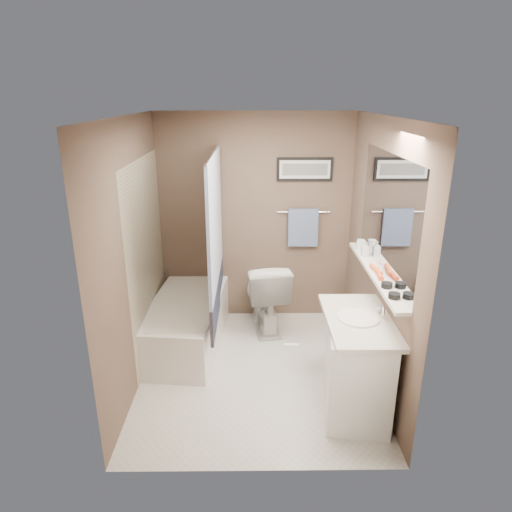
{
  "coord_description": "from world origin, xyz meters",
  "views": [
    {
      "loc": [
        -0.04,
        -3.83,
        2.58
      ],
      "look_at": [
        0.0,
        0.15,
        1.15
      ],
      "focal_mm": 32.0,
      "sensor_mm": 36.0,
      "label": 1
    }
  ],
  "objects_px": {
    "hair_brush_front": "(379,274)",
    "hair_brush_back": "(376,269)",
    "candle_bowl_near": "(394,296)",
    "soap_bottle": "(365,249)",
    "candle_bowl_far": "(387,285)",
    "vanity": "(357,365)",
    "glass_jar": "(361,245)",
    "toilet": "(265,294)",
    "bathtub": "(186,323)"
  },
  "relations": [
    {
      "from": "hair_brush_front",
      "to": "hair_brush_back",
      "type": "xyz_separation_m",
      "value": [
        0.0,
        0.1,
        0.0
      ]
    },
    {
      "from": "candle_bowl_near",
      "to": "soap_bottle",
      "type": "distance_m",
      "value": 0.96
    },
    {
      "from": "candle_bowl_near",
      "to": "hair_brush_back",
      "type": "distance_m",
      "value": 0.54
    },
    {
      "from": "candle_bowl_far",
      "to": "hair_brush_front",
      "type": "bearing_deg",
      "value": 90.0
    },
    {
      "from": "vanity",
      "to": "glass_jar",
      "type": "distance_m",
      "value": 1.22
    },
    {
      "from": "vanity",
      "to": "soap_bottle",
      "type": "xyz_separation_m",
      "value": [
        0.19,
        0.76,
        0.79
      ]
    },
    {
      "from": "candle_bowl_far",
      "to": "hair_brush_front",
      "type": "height_order",
      "value": "hair_brush_front"
    },
    {
      "from": "toilet",
      "to": "candle_bowl_far",
      "type": "distance_m",
      "value": 1.84
    },
    {
      "from": "toilet",
      "to": "vanity",
      "type": "bearing_deg",
      "value": 109.15
    },
    {
      "from": "vanity",
      "to": "glass_jar",
      "type": "relative_size",
      "value": 9.0
    },
    {
      "from": "hair_brush_front",
      "to": "candle_bowl_far",
      "type": "bearing_deg",
      "value": -90.0
    },
    {
      "from": "vanity",
      "to": "candle_bowl_far",
      "type": "height_order",
      "value": "candle_bowl_far"
    },
    {
      "from": "candle_bowl_far",
      "to": "soap_bottle",
      "type": "xyz_separation_m",
      "value": [
        0.0,
        0.76,
        0.05
      ]
    },
    {
      "from": "hair_brush_back",
      "to": "glass_jar",
      "type": "relative_size",
      "value": 2.2
    },
    {
      "from": "toilet",
      "to": "soap_bottle",
      "type": "relative_size",
      "value": 5.88
    },
    {
      "from": "toilet",
      "to": "candle_bowl_far",
      "type": "height_order",
      "value": "candle_bowl_far"
    },
    {
      "from": "hair_brush_back",
      "to": "hair_brush_front",
      "type": "bearing_deg",
      "value": -90.0
    },
    {
      "from": "vanity",
      "to": "hair_brush_back",
      "type": "height_order",
      "value": "hair_brush_back"
    },
    {
      "from": "hair_brush_back",
      "to": "candle_bowl_far",
      "type": "bearing_deg",
      "value": -90.0
    },
    {
      "from": "candle_bowl_near",
      "to": "glass_jar",
      "type": "distance_m",
      "value": 1.13
    },
    {
      "from": "bathtub",
      "to": "hair_brush_back",
      "type": "xyz_separation_m",
      "value": [
        1.79,
        -0.71,
        0.89
      ]
    },
    {
      "from": "candle_bowl_near",
      "to": "hair_brush_back",
      "type": "height_order",
      "value": "hair_brush_back"
    },
    {
      "from": "candle_bowl_near",
      "to": "soap_bottle",
      "type": "xyz_separation_m",
      "value": [
        0.0,
        0.96,
        0.05
      ]
    },
    {
      "from": "vanity",
      "to": "candle_bowl_near",
      "type": "relative_size",
      "value": 10.0
    },
    {
      "from": "toilet",
      "to": "vanity",
      "type": "relative_size",
      "value": 0.92
    },
    {
      "from": "vanity",
      "to": "hair_brush_front",
      "type": "relative_size",
      "value": 4.09
    },
    {
      "from": "bathtub",
      "to": "toilet",
      "type": "bearing_deg",
      "value": 28.93
    },
    {
      "from": "bathtub",
      "to": "soap_bottle",
      "type": "relative_size",
      "value": 10.68
    },
    {
      "from": "candle_bowl_far",
      "to": "glass_jar",
      "type": "bearing_deg",
      "value": 90.0
    },
    {
      "from": "vanity",
      "to": "hair_brush_front",
      "type": "xyz_separation_m",
      "value": [
        0.19,
        0.23,
        0.74
      ]
    },
    {
      "from": "candle_bowl_far",
      "to": "glass_jar",
      "type": "relative_size",
      "value": 0.9
    },
    {
      "from": "vanity",
      "to": "toilet",
      "type": "bearing_deg",
      "value": 125.02
    },
    {
      "from": "bathtub",
      "to": "candle_bowl_near",
      "type": "height_order",
      "value": "candle_bowl_near"
    },
    {
      "from": "bathtub",
      "to": "toilet",
      "type": "relative_size",
      "value": 1.82
    },
    {
      "from": "bathtub",
      "to": "candle_bowl_near",
      "type": "distance_m",
      "value": 2.35
    },
    {
      "from": "hair_brush_back",
      "to": "soap_bottle",
      "type": "bearing_deg",
      "value": 90.0
    },
    {
      "from": "vanity",
      "to": "hair_brush_front",
      "type": "bearing_deg",
      "value": 59.23
    },
    {
      "from": "vanity",
      "to": "hair_brush_back",
      "type": "relative_size",
      "value": 4.09
    },
    {
      "from": "toilet",
      "to": "glass_jar",
      "type": "distance_m",
      "value": 1.29
    },
    {
      "from": "bathtub",
      "to": "toilet",
      "type": "height_order",
      "value": "toilet"
    },
    {
      "from": "bathtub",
      "to": "hair_brush_front",
      "type": "relative_size",
      "value": 6.82
    },
    {
      "from": "hair_brush_front",
      "to": "soap_bottle",
      "type": "xyz_separation_m",
      "value": [
        0.0,
        0.52,
        0.05
      ]
    },
    {
      "from": "toilet",
      "to": "hair_brush_front",
      "type": "height_order",
      "value": "hair_brush_front"
    },
    {
      "from": "hair_brush_front",
      "to": "hair_brush_back",
      "type": "distance_m",
      "value": 0.1
    },
    {
      "from": "glass_jar",
      "to": "soap_bottle",
      "type": "distance_m",
      "value": 0.17
    },
    {
      "from": "vanity",
      "to": "soap_bottle",
      "type": "height_order",
      "value": "soap_bottle"
    },
    {
      "from": "vanity",
      "to": "candle_bowl_near",
      "type": "height_order",
      "value": "candle_bowl_near"
    },
    {
      "from": "hair_brush_back",
      "to": "glass_jar",
      "type": "height_order",
      "value": "glass_jar"
    },
    {
      "from": "glass_jar",
      "to": "hair_brush_front",
      "type": "bearing_deg",
      "value": -90.0
    },
    {
      "from": "toilet",
      "to": "glass_jar",
      "type": "bearing_deg",
      "value": 143.93
    }
  ]
}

